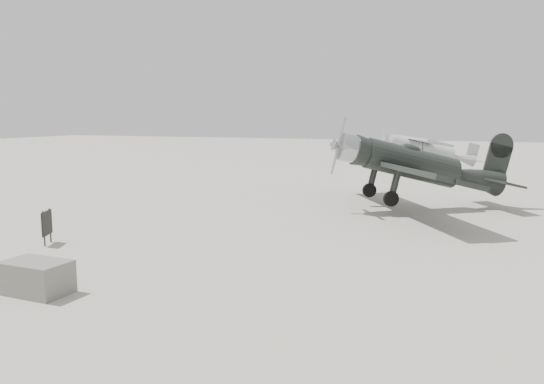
{
  "coord_description": "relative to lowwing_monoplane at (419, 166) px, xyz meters",
  "views": [
    {
      "loc": [
        4.91,
        -16.27,
        4.19
      ],
      "look_at": [
        -1.88,
        1.27,
        1.5
      ],
      "focal_mm": 35.0,
      "sensor_mm": 36.0,
      "label": 1
    }
  ],
  "objects": [
    {
      "name": "equipment_block",
      "position": [
        -7.23,
        -15.11,
        -1.61
      ],
      "size": [
        1.61,
        1.05,
        0.78
      ],
      "primitive_type": "cube",
      "rotation": [
        0.0,
        0.0,
        -0.04
      ],
      "color": "slate",
      "rests_on": "ground"
    },
    {
      "name": "ground",
      "position": [
        -2.5,
        -8.18,
        -2.0
      ],
      "size": [
        160.0,
        160.0,
        0.0
      ],
      "primitive_type": "plane",
      "color": "#9D978C",
      "rests_on": "ground"
    },
    {
      "name": "lowwing_monoplane",
      "position": [
        0.0,
        0.0,
        0.0
      ],
      "size": [
        9.35,
        11.0,
        3.78
      ],
      "rotation": [
        0.0,
        0.24,
        0.54
      ],
      "color": "black",
      "rests_on": "ground"
    },
    {
      "name": "highwing_monoplane",
      "position": [
        -1.32,
        18.09,
        -0.11
      ],
      "size": [
        7.73,
        10.48,
        3.02
      ],
      "rotation": [
        0.0,
        0.23,
        0.38
      ],
      "color": "#9EA1A3",
      "rests_on": "ground"
    },
    {
      "name": "sign_board",
      "position": [
        -10.68,
        -11.19,
        -1.31
      ],
      "size": [
        0.37,
        0.76,
        1.16
      ],
      "rotation": [
        0.0,
        0.0,
        0.41
      ],
      "color": "#333333",
      "rests_on": "ground"
    }
  ]
}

